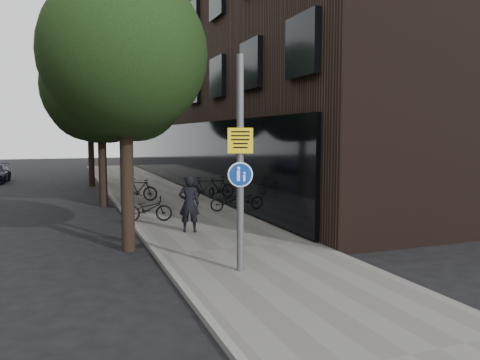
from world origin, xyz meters
name	(u,v)px	position (x,y,z in m)	size (l,w,h in m)	color
ground	(287,291)	(0.00, 0.00, 0.00)	(120.00, 120.00, 0.00)	black
sidewalk	(183,212)	(0.25, 10.00, 0.06)	(4.50, 60.00, 0.12)	#64615C
curb_edge	(126,215)	(-2.00, 10.00, 0.07)	(0.15, 60.00, 0.13)	slate
building_right_dark_brick	(257,50)	(8.50, 22.00, 9.00)	(12.00, 40.00, 18.00)	black
street_tree_near	(126,62)	(-2.53, 4.64, 5.11)	(4.40, 4.40, 7.50)	black
street_tree_mid	(102,90)	(-2.53, 13.14, 5.11)	(5.00, 5.00, 7.80)	black
street_tree_far	(91,103)	(-2.53, 22.14, 5.11)	(5.00, 5.00, 7.80)	black
signpost	(240,164)	(-0.54, 1.29, 2.53)	(0.53, 0.21, 4.78)	#595B5E
pedestrian	(189,204)	(-0.55, 5.82, 1.01)	(0.65, 0.43, 1.79)	black
parked_bike_facade_near	(230,201)	(2.00, 9.24, 0.54)	(0.55, 1.59, 0.84)	black
parked_bike_facade_far	(204,188)	(2.00, 12.85, 0.66)	(0.51, 1.79, 1.08)	black
parked_bike_curb_near	(148,209)	(-1.46, 8.12, 0.56)	(0.59, 1.69, 0.89)	black
parked_bike_curb_far	(139,190)	(-0.98, 13.46, 0.65)	(0.49, 1.75, 1.05)	black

